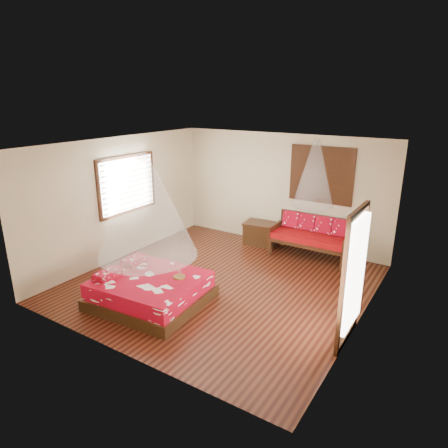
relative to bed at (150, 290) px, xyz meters
The scene contains 10 objects.
room 1.91m from the bed, 63.28° to the left, with size 5.54×5.54×2.84m.
bed is the anchor object (origin of this frame).
daybed 4.12m from the bed, 65.74° to the left, with size 1.86×0.83×0.96m.
storage_chest 3.83m from the bed, 85.38° to the left, with size 0.89×0.70×0.57m.
shutter_panel 4.71m from the bed, 67.51° to the left, with size 1.52×0.06×1.32m.
window_left 2.94m from the bed, 142.31° to the left, with size 0.10×1.74×1.34m.
glazed_door 3.58m from the bed, 12.64° to the left, with size 0.08×1.02×2.16m.
wine_tray 0.62m from the bed, 32.13° to the left, with size 0.22×0.22×0.18m.
mosquito_net_main 1.60m from the bed, ahead, with size 1.76×1.76×1.80m, color white.
mosquito_net_daybed 4.36m from the bed, 64.94° to the left, with size 0.93×0.93×1.50m, color white.
Camera 1 is at (4.03, -6.20, 3.69)m, focal length 32.00 mm.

